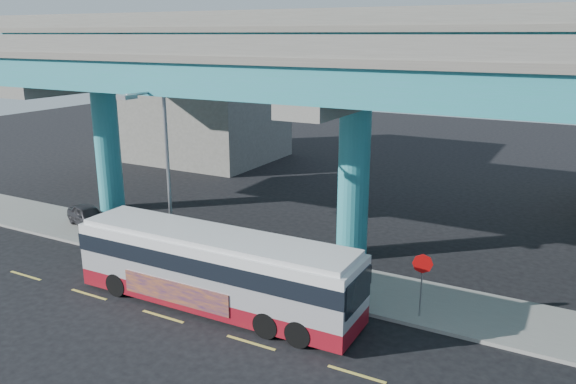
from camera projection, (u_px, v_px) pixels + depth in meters
The scene contains 9 objects.
ground at pixel (255, 339), 20.07m from camera, with size 120.00×120.00×0.00m, color black.
sidewalk at pixel (321, 280), 24.70m from camera, with size 70.00×4.00×0.15m, color gray.
lane_markings at pixel (251, 343), 19.82m from camera, with size 58.00×0.12×0.01m.
viaduct at pixel (358, 66), 25.30m from camera, with size 52.00×12.40×11.70m.
building_concrete at pixel (203, 107), 48.34m from camera, with size 12.00×10.00×9.00m, color gray.
transit_bus at pixel (215, 267), 22.03m from camera, with size 12.07×2.69×3.09m.
parked_car at pixel (88, 216), 31.32m from camera, with size 3.69×2.46×1.17m, color #2A2A2E.
street_lamp at pixel (158, 153), 24.72m from camera, with size 0.50×2.65×8.20m.
stop_sign at pixel (422, 272), 20.88m from camera, with size 0.75×0.22×2.54m.
Camera 1 is at (9.57, -15.17, 10.51)m, focal length 35.00 mm.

